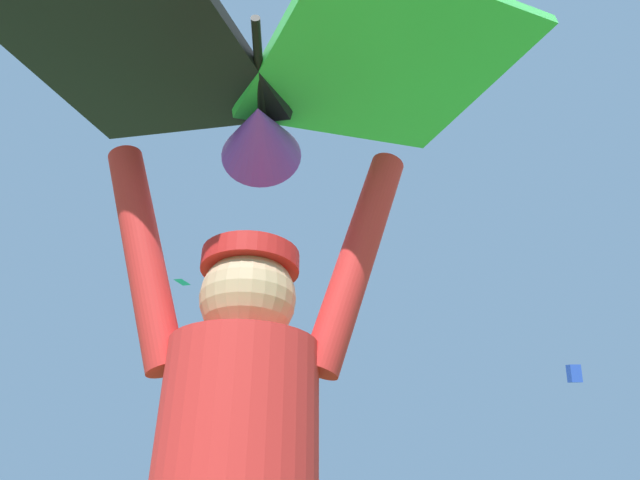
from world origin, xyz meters
TOP-DOWN VIEW (x-y plane):
  - held_stunt_kite at (-0.17, -0.42)m, footprint 1.64×0.94m
  - distant_kite_blue_high_left at (-5.92, 29.21)m, footprint 1.17×1.28m
  - distant_kite_green_overhead_distant at (1.03, 25.84)m, footprint 0.80×0.83m
  - distant_kite_teal_mid_right at (-10.55, 28.97)m, footprint 0.98×0.99m
  - distant_kite_blue_low_right at (9.08, 21.06)m, footprint 0.47×0.62m

SIDE VIEW (x-z plane):
  - held_stunt_kite at x=-0.17m, z-range 1.94..2.32m
  - distant_kite_blue_low_right at x=9.08m, z-range 6.62..7.41m
  - distant_kite_blue_high_left at x=-5.92m, z-range 7.16..8.60m
  - distant_kite_teal_mid_right at x=-10.55m, z-range 15.20..15.52m
  - distant_kite_green_overhead_distant at x=1.03m, z-range 15.89..16.21m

